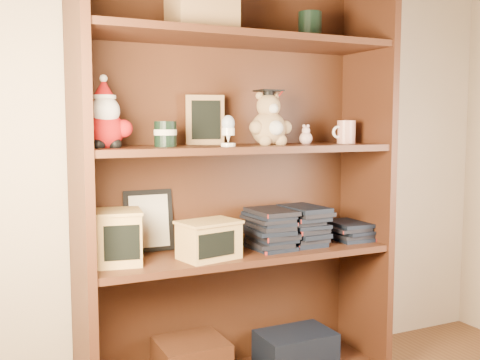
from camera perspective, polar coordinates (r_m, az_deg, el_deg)
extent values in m
cube|color=#C1AC8B|center=(2.23, -5.35, 11.37)|extent=(3.00, 0.04, 2.50)
cube|color=#482414|center=(1.93, -15.91, -1.34)|extent=(0.03, 0.35, 1.60)
cube|color=#482414|center=(2.41, 12.65, 0.12)|extent=(0.03, 0.35, 1.60)
cube|color=#422112|center=(2.25, -1.80, -0.13)|extent=(1.20, 0.02, 1.60)
cube|color=#482414|center=(2.11, 0.00, 14.10)|extent=(1.14, 0.33, 0.02)
cube|color=black|center=(2.39, 5.66, -16.67)|extent=(0.30, 0.20, 0.14)
cube|color=#9E7547|center=(2.07, -3.92, 16.32)|extent=(0.22, 0.18, 0.12)
cylinder|color=black|center=(2.27, 7.11, 15.21)|extent=(0.09, 0.09, 0.11)
cube|color=#482414|center=(2.15, 0.00, -7.52)|extent=(1.14, 0.33, 0.02)
cube|color=#482414|center=(2.09, 0.00, 3.20)|extent=(1.14, 0.33, 0.02)
sphere|color=#A50F0F|center=(1.93, -13.58, 4.94)|extent=(0.13, 0.13, 0.13)
sphere|color=#A50F0F|center=(1.90, -15.19, 5.05)|extent=(0.06, 0.06, 0.06)
sphere|color=#A50F0F|center=(1.92, -11.74, 5.14)|extent=(0.06, 0.06, 0.06)
sphere|color=black|center=(1.89, -14.14, 3.53)|extent=(0.04, 0.04, 0.04)
sphere|color=black|center=(1.91, -12.57, 3.58)|extent=(0.04, 0.04, 0.04)
sphere|color=white|center=(1.91, -13.53, 6.85)|extent=(0.10, 0.10, 0.10)
sphere|color=#D8B293|center=(1.93, -13.64, 7.47)|extent=(0.07, 0.07, 0.07)
cone|color=#A50F0F|center=(1.93, -13.68, 9.05)|extent=(0.07, 0.07, 0.06)
sphere|color=white|center=(1.94, -13.70, 9.99)|extent=(0.03, 0.03, 0.03)
cylinder|color=white|center=(1.93, -13.66, 8.20)|extent=(0.08, 0.08, 0.01)
cylinder|color=black|center=(1.98, -7.59, 4.66)|extent=(0.08, 0.08, 0.09)
cylinder|color=beige|center=(1.98, -7.60, 4.82)|extent=(0.08, 0.08, 0.02)
cube|color=#9E7547|center=(2.16, -3.58, 6.11)|extent=(0.15, 0.05, 0.19)
cube|color=black|center=(2.15, -3.46, 6.11)|extent=(0.11, 0.03, 0.15)
cube|color=#9E7547|center=(2.19, -3.87, 4.04)|extent=(0.08, 0.08, 0.01)
cylinder|color=white|center=(1.99, -1.20, 3.61)|extent=(0.05, 0.05, 0.01)
cone|color=white|center=(1.99, -1.20, 4.27)|extent=(0.02, 0.02, 0.04)
cylinder|color=white|center=(1.99, -1.21, 4.94)|extent=(0.05, 0.05, 0.03)
ellipsoid|color=#ACBCD0|center=(1.99, -1.21, 5.78)|extent=(0.05, 0.05, 0.06)
sphere|color=tan|center=(2.15, 2.90, 5.24)|extent=(0.13, 0.13, 0.13)
sphere|color=white|center=(2.10, 3.64, 5.30)|extent=(0.06, 0.06, 0.06)
sphere|color=tan|center=(2.10, 1.66, 5.36)|extent=(0.05, 0.05, 0.05)
sphere|color=tan|center=(2.16, 4.58, 5.35)|extent=(0.05, 0.05, 0.05)
sphere|color=tan|center=(2.10, 2.58, 4.01)|extent=(0.05, 0.05, 0.05)
sphere|color=tan|center=(2.13, 4.16, 4.03)|extent=(0.05, 0.05, 0.05)
sphere|color=tan|center=(2.15, 2.91, 7.51)|extent=(0.09, 0.09, 0.09)
sphere|color=white|center=(2.11, 3.40, 7.28)|extent=(0.04, 0.04, 0.04)
sphere|color=tan|center=(2.14, 2.00, 8.54)|extent=(0.03, 0.03, 0.03)
sphere|color=tan|center=(2.17, 3.57, 8.49)|extent=(0.03, 0.03, 0.03)
cylinder|color=black|center=(2.15, 2.92, 8.77)|extent=(0.04, 0.04, 0.02)
cube|color=black|center=(2.15, 2.92, 9.05)|extent=(0.09, 0.09, 0.01)
cylinder|color=#A50F0F|center=(2.15, 4.17, 8.76)|extent=(0.00, 0.04, 0.03)
sphere|color=beige|center=(2.23, 6.70, 4.23)|extent=(0.05, 0.05, 0.05)
sphere|color=beige|center=(2.23, 6.71, 5.00)|extent=(0.03, 0.03, 0.03)
sphere|color=beige|center=(2.22, 6.52, 5.47)|extent=(0.01, 0.01, 0.01)
sphere|color=beige|center=(2.23, 6.92, 5.47)|extent=(0.01, 0.01, 0.01)
cylinder|color=silver|center=(2.34, 10.74, 4.82)|extent=(0.07, 0.07, 0.09)
torus|color=white|center=(2.31, 9.90, 4.82)|extent=(0.05, 0.01, 0.05)
cube|color=black|center=(2.14, -9.27, -4.11)|extent=(0.19, 0.05, 0.23)
cube|color=beige|center=(2.13, -9.20, -4.15)|extent=(0.15, 0.03, 0.19)
cube|color=tan|center=(1.98, -12.48, -5.80)|extent=(0.19, 0.19, 0.18)
cube|color=black|center=(1.90, -11.91, -6.27)|extent=(0.12, 0.02, 0.12)
cube|color=tan|center=(1.96, -12.53, -3.17)|extent=(0.20, 0.20, 0.01)
cube|color=tan|center=(2.01, -3.18, -6.19)|extent=(0.22, 0.18, 0.13)
cube|color=black|center=(1.95, -2.38, -6.59)|extent=(0.15, 0.03, 0.08)
cube|color=tan|center=(2.00, -3.19, -4.30)|extent=(0.23, 0.19, 0.01)
cube|color=black|center=(2.20, 2.95, -6.67)|extent=(0.14, 0.20, 0.02)
cube|color=black|center=(2.20, 2.96, -6.26)|extent=(0.14, 0.20, 0.02)
cube|color=black|center=(2.19, 2.96, -5.85)|extent=(0.14, 0.20, 0.02)
cube|color=black|center=(2.19, 2.96, -5.44)|extent=(0.14, 0.20, 0.02)
cube|color=black|center=(2.19, 2.96, -5.03)|extent=(0.14, 0.20, 0.02)
cube|color=black|center=(2.18, 2.96, -4.62)|extent=(0.14, 0.20, 0.02)
cube|color=black|center=(2.18, 2.97, -4.20)|extent=(0.14, 0.20, 0.02)
cube|color=black|center=(2.18, 2.97, -3.79)|extent=(0.14, 0.20, 0.02)
cube|color=black|center=(2.17, 2.97, -3.37)|extent=(0.14, 0.20, 0.02)
cube|color=black|center=(2.17, 2.97, -2.96)|extent=(0.14, 0.20, 0.02)
cube|color=black|center=(2.27, 6.39, -6.28)|extent=(0.14, 0.20, 0.02)
cube|color=black|center=(2.27, 6.39, -5.88)|extent=(0.14, 0.20, 0.02)
cube|color=black|center=(2.27, 6.40, -5.49)|extent=(0.14, 0.20, 0.02)
cube|color=black|center=(2.26, 6.40, -5.09)|extent=(0.14, 0.20, 0.02)
cube|color=black|center=(2.26, 6.41, -4.69)|extent=(0.14, 0.20, 0.02)
cube|color=black|center=(2.26, 6.41, -4.29)|extent=(0.14, 0.20, 0.02)
cube|color=black|center=(2.26, 6.41, -3.89)|extent=(0.14, 0.20, 0.02)
cube|color=black|center=(2.25, 6.42, -3.49)|extent=(0.14, 0.20, 0.02)
cube|color=black|center=(2.25, 6.42, -3.09)|extent=(0.14, 0.20, 0.02)
cube|color=black|center=(2.40, 10.88, -5.73)|extent=(0.14, 0.20, 0.02)
cube|color=black|center=(2.39, 10.89, -5.36)|extent=(0.14, 0.20, 0.02)
cube|color=black|center=(2.39, 10.89, -4.98)|extent=(0.14, 0.20, 0.02)
cube|color=black|center=(2.39, 10.90, -4.60)|extent=(0.14, 0.20, 0.02)
cube|color=black|center=(2.38, 10.91, -4.23)|extent=(0.14, 0.20, 0.02)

